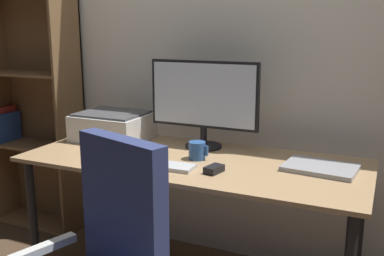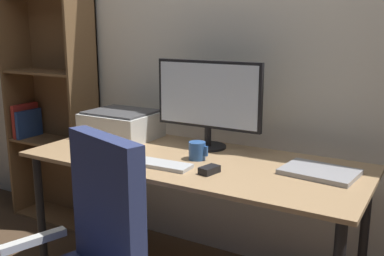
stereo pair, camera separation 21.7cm
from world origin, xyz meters
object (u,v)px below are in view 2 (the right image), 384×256
Objects in this scene: coffee_mug at (198,151)px; laptop at (320,172)px; printer at (122,124)px; keyboard at (162,165)px; desk at (193,173)px; bookshelf at (54,108)px; monitor at (208,99)px; mouse at (209,170)px.

laptop is at bearing 7.31° from coffee_mug.
coffee_mug is 0.63m from printer.
keyboard is 0.72× the size of printer.
desk is 1.03× the size of bookshelf.
laptop is 1.20m from printer.
bookshelf is (-1.97, 0.28, 0.07)m from laptop.
desk is at bearing -14.89° from bookshelf.
keyboard is 0.72m from laptop.
desk is 0.62m from laptop.
monitor is 0.71m from laptop.
printer is 0.80m from bookshelf.
desk is 0.13m from coffee_mug.
coffee_mug is at bearing -74.76° from monitor.
mouse is at bearing -41.94° from desk.
mouse is (0.21, -0.38, -0.25)m from monitor.
mouse is at bearing -60.77° from monitor.
desk is 17.73× the size of mouse.
desk is at bearing 68.51° from keyboard.
bookshelf is at bearing 173.94° from mouse.
coffee_mug is at bearing -166.79° from laptop.
coffee_mug is (0.09, 0.19, 0.04)m from keyboard.
keyboard is 0.91× the size of laptop.
keyboard is 0.62m from printer.
laptop is (0.43, 0.24, -0.01)m from mouse.
bookshelf reaches higher than coffee_mug.
bookshelf reaches higher than monitor.
bookshelf is at bearing 165.57° from printer.
monitor is at bearing 105.24° from coffee_mug.
bookshelf is (-1.32, 0.14, -0.19)m from monitor.
printer is at bearing 164.49° from desk.
keyboard is 0.24m from mouse.
desk is at bearing -166.87° from laptop.
mouse is 0.24× the size of printer.
printer reaches higher than mouse.
coffee_mug is at bearing 62.15° from keyboard.
desk is 1.41m from bookshelf.
desk is 2.80× the size of monitor.
keyboard is at bearing -109.20° from desk.
desk is 4.25× the size of printer.
coffee_mug is (0.03, 0.00, 0.12)m from desk.
desk is at bearing -174.81° from coffee_mug.
bookshelf is (-1.29, 0.55, 0.07)m from keyboard.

